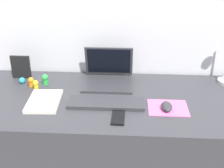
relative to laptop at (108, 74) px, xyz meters
name	(u,v)px	position (x,y,z in m)	size (l,w,h in m)	color
back_wall	(119,73)	(0.06, 0.18, -0.07)	(2.83, 0.05, 1.44)	silver
desk	(116,151)	(0.06, -0.21, -0.42)	(1.63, 0.69, 0.74)	#38383D
laptop	(108,74)	(0.00, 0.00, 0.00)	(0.30, 0.26, 0.21)	#333338
keyboard	(106,103)	(0.01, -0.28, -0.04)	(0.41, 0.13, 0.02)	#333338
mousepad	(168,108)	(0.34, -0.30, -0.05)	(0.21, 0.17, 0.00)	pink
mouse	(167,106)	(0.33, -0.32, -0.03)	(0.06, 0.10, 0.03)	#333338
cell_phone	(118,118)	(0.08, -0.42, -0.05)	(0.06, 0.13, 0.01)	black
notebook_pad	(44,101)	(-0.33, -0.28, -0.04)	(0.17, 0.24, 0.02)	silver
picture_frame	(21,67)	(-0.56, 0.03, 0.02)	(0.12, 0.02, 0.15)	black
toy_figurine_orange	(31,82)	(-0.46, -0.09, -0.02)	(0.04, 0.04, 0.06)	orange
toy_figurine_yellow	(36,85)	(-0.42, -0.13, -0.02)	(0.03, 0.03, 0.06)	yellow
toy_figurine_green	(45,79)	(-0.38, -0.06, -0.02)	(0.04, 0.04, 0.07)	green
toy_figurine_cyan	(22,80)	(-0.53, -0.05, -0.03)	(0.04, 0.04, 0.04)	#28B7CC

